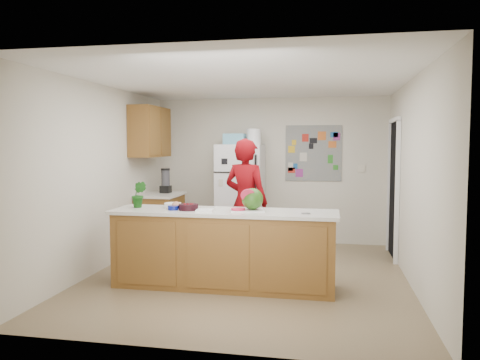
% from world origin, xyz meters
% --- Properties ---
extents(floor, '(4.00, 4.50, 0.02)m').
position_xyz_m(floor, '(0.00, 0.00, -0.01)').
color(floor, brown).
rests_on(floor, ground).
extents(wall_back, '(4.00, 0.02, 2.50)m').
position_xyz_m(wall_back, '(0.00, 2.26, 1.25)').
color(wall_back, beige).
rests_on(wall_back, ground).
extents(wall_left, '(0.02, 4.50, 2.50)m').
position_xyz_m(wall_left, '(-2.01, 0.00, 1.25)').
color(wall_left, beige).
rests_on(wall_left, ground).
extents(wall_right, '(0.02, 4.50, 2.50)m').
position_xyz_m(wall_right, '(2.01, 0.00, 1.25)').
color(wall_right, beige).
rests_on(wall_right, ground).
extents(ceiling, '(4.00, 4.50, 0.02)m').
position_xyz_m(ceiling, '(0.00, 0.00, 2.51)').
color(ceiling, white).
rests_on(ceiling, wall_back).
extents(doorway, '(0.03, 0.85, 2.04)m').
position_xyz_m(doorway, '(1.99, 1.45, 1.02)').
color(doorway, black).
rests_on(doorway, ground).
extents(peninsula_base, '(2.60, 0.62, 0.88)m').
position_xyz_m(peninsula_base, '(-0.20, -0.50, 0.44)').
color(peninsula_base, brown).
rests_on(peninsula_base, floor).
extents(peninsula_top, '(2.68, 0.70, 0.04)m').
position_xyz_m(peninsula_top, '(-0.20, -0.50, 0.90)').
color(peninsula_top, silver).
rests_on(peninsula_top, peninsula_base).
extents(side_counter_base, '(0.60, 0.80, 0.86)m').
position_xyz_m(side_counter_base, '(-1.69, 1.35, 0.43)').
color(side_counter_base, brown).
rests_on(side_counter_base, floor).
extents(side_counter_top, '(0.64, 0.84, 0.04)m').
position_xyz_m(side_counter_top, '(-1.69, 1.35, 0.88)').
color(side_counter_top, silver).
rests_on(side_counter_top, side_counter_base).
extents(upper_cabinets, '(0.35, 1.00, 0.80)m').
position_xyz_m(upper_cabinets, '(-1.82, 1.30, 1.90)').
color(upper_cabinets, brown).
rests_on(upper_cabinets, wall_left).
extents(refrigerator, '(0.75, 0.70, 1.70)m').
position_xyz_m(refrigerator, '(-0.45, 1.88, 0.85)').
color(refrigerator, silver).
rests_on(refrigerator, floor).
extents(fridge_top_bin, '(0.35, 0.28, 0.18)m').
position_xyz_m(fridge_top_bin, '(-0.55, 1.88, 1.79)').
color(fridge_top_bin, '#5999B2').
rests_on(fridge_top_bin, refrigerator).
extents(photo_collage, '(0.95, 0.01, 0.95)m').
position_xyz_m(photo_collage, '(0.75, 2.24, 1.55)').
color(photo_collage, slate).
rests_on(photo_collage, wall_back).
extents(person, '(0.75, 0.61, 1.78)m').
position_xyz_m(person, '(-0.12, 0.57, 0.89)').
color(person, '#670509').
rests_on(person, floor).
extents(blender_appliance, '(0.14, 0.14, 0.38)m').
position_xyz_m(blender_appliance, '(-1.64, 1.49, 1.09)').
color(blender_appliance, black).
rests_on(blender_appliance, side_counter_top).
extents(cutting_board, '(0.45, 0.38, 0.01)m').
position_xyz_m(cutting_board, '(0.08, -0.48, 0.93)').
color(cutting_board, white).
rests_on(cutting_board, peninsula_top).
extents(watermelon, '(0.25, 0.25, 0.25)m').
position_xyz_m(watermelon, '(0.14, -0.46, 1.06)').
color(watermelon, '#2F5811').
rests_on(watermelon, cutting_board).
extents(watermelon_slice, '(0.17, 0.17, 0.02)m').
position_xyz_m(watermelon_slice, '(-0.02, -0.53, 0.94)').
color(watermelon_slice, '#D9353B').
rests_on(watermelon_slice, cutting_board).
extents(cherry_bowl, '(0.30, 0.30, 0.07)m').
position_xyz_m(cherry_bowl, '(-0.62, -0.55, 0.96)').
color(cherry_bowl, black).
rests_on(cherry_bowl, peninsula_top).
extents(white_bowl, '(0.25, 0.25, 0.06)m').
position_xyz_m(white_bowl, '(-0.87, -0.39, 0.95)').
color(white_bowl, silver).
rests_on(white_bowl, peninsula_top).
extents(cobalt_bowl, '(0.13, 0.13, 0.05)m').
position_xyz_m(cobalt_bowl, '(-0.80, -0.58, 0.95)').
color(cobalt_bowl, navy).
rests_on(cobalt_bowl, peninsula_top).
extents(plate, '(0.30, 0.30, 0.02)m').
position_xyz_m(plate, '(-0.79, -0.48, 0.93)').
color(plate, '#C0B798').
rests_on(plate, peninsula_top).
extents(paper_towel, '(0.21, 0.19, 0.02)m').
position_xyz_m(paper_towel, '(-0.40, -0.60, 0.93)').
color(paper_towel, white).
rests_on(paper_towel, peninsula_top).
extents(keys, '(0.10, 0.07, 0.01)m').
position_xyz_m(keys, '(0.77, -0.61, 0.93)').
color(keys, slate).
rests_on(keys, peninsula_top).
extents(potted_plant, '(0.19, 0.16, 0.33)m').
position_xyz_m(potted_plant, '(-1.28, -0.45, 1.08)').
color(potted_plant, '#0D3B10').
rests_on(potted_plant, peninsula_top).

